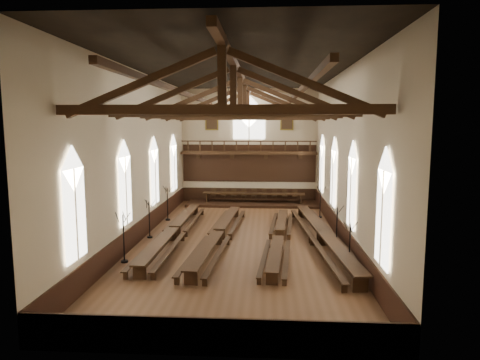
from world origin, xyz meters
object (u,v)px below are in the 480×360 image
at_px(candelabrum_right_mid, 337,234).
at_px(candelabrum_right_far, 320,208).
at_px(candelabrum_left_near, 124,247).
at_px(refectory_row_c, 279,236).
at_px(refectory_row_b, 219,233).
at_px(dais, 253,203).
at_px(refectory_row_d, 323,234).
at_px(high_table, 254,194).
at_px(candelabrum_left_far, 168,210).
at_px(refectory_row_a, 174,230).
at_px(candelabrum_left_mid, 150,226).
at_px(candelabrum_right_near, 349,254).

relative_size(candelabrum_right_mid, candelabrum_right_far, 1.01).
bearing_deg(candelabrum_left_near, candelabrum_right_far, 45.03).
height_order(refectory_row_c, candelabrum_right_far, candelabrum_right_far).
bearing_deg(candelabrum_left_near, refectory_row_b, 42.59).
bearing_deg(candelabrum_right_mid, dais, 112.34).
xyz_separation_m(refectory_row_b, refectory_row_d, (6.05, -0.06, 0.05)).
xyz_separation_m(dais, high_table, (0.00, 0.00, 0.80)).
distance_m(refectory_row_c, candelabrum_left_far, 9.72).
bearing_deg(dais, refectory_row_a, -111.50).
bearing_deg(dais, refectory_row_b, -97.97).
xyz_separation_m(refectory_row_b, dais, (1.67, 11.95, -0.44)).
bearing_deg(candelabrum_right_far, candelabrum_left_mid, -150.03).
height_order(refectory_row_a, dais, refectory_row_a).
bearing_deg(candelabrum_left_mid, candelabrum_left_near, -90.00).
height_order(refectory_row_c, candelabrum_right_mid, candelabrum_right_mid).
bearing_deg(refectory_row_a, candelabrum_left_far, 107.15).
height_order(dais, high_table, high_table).
relative_size(refectory_row_c, candelabrum_left_far, 5.44).
bearing_deg(dais, refectory_row_d, -69.97).
relative_size(refectory_row_a, refectory_row_b, 1.00).
height_order(refectory_row_d, candelabrum_left_far, candelabrum_left_far).
bearing_deg(refectory_row_b, refectory_row_d, -0.57).
bearing_deg(candelabrum_right_mid, refectory_row_d, 152.12).
relative_size(refectory_row_c, refectory_row_d, 0.90).
xyz_separation_m(refectory_row_a, candelabrum_right_near, (9.57, -4.81, 0.15)).
xyz_separation_m(refectory_row_c, high_table, (-1.88, 12.06, 0.42)).
relative_size(refectory_row_b, candelabrum_right_far, 6.17).
xyz_separation_m(high_table, candelabrum_right_near, (5.09, -16.17, -0.21)).
distance_m(dais, candelabrum_right_far, 7.04).
bearing_deg(refectory_row_c, refectory_row_d, 1.23).
relative_size(refectory_row_d, candelabrum_right_far, 6.47).
distance_m(refectory_row_b, candelabrum_left_mid, 4.40).
xyz_separation_m(refectory_row_a, candelabrum_right_far, (9.57, 6.54, 0.16)).
xyz_separation_m(refectory_row_a, candelabrum_left_far, (-1.53, 4.97, 0.21)).
height_order(candelabrum_left_mid, candelabrum_right_near, candelabrum_left_mid).
bearing_deg(high_table, candelabrum_left_far, -133.22).
xyz_separation_m(refectory_row_c, candelabrum_left_far, (-7.88, 5.67, 0.28)).
height_order(candelabrum_left_near, candelabrum_left_mid, candelabrum_left_near).
height_order(dais, candelabrum_right_near, candelabrum_right_near).
distance_m(refectory_row_c, candelabrum_right_far, 7.93).
bearing_deg(refectory_row_b, refectory_row_c, -1.84).
bearing_deg(refectory_row_d, refectory_row_c, -178.77).
relative_size(refectory_row_a, refectory_row_d, 0.96).
bearing_deg(candelabrum_right_mid, refectory_row_a, 173.89).
relative_size(refectory_row_c, dais, 1.20).
xyz_separation_m(candelabrum_left_mid, candelabrum_right_mid, (11.10, -1.16, -0.00)).
bearing_deg(candelabrum_left_far, candelabrum_right_far, 8.05).
bearing_deg(refectory_row_c, high_table, 98.84).
relative_size(refectory_row_c, candelabrum_right_near, 5.94).
xyz_separation_m(refectory_row_d, candelabrum_right_mid, (0.71, -0.38, 0.12)).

